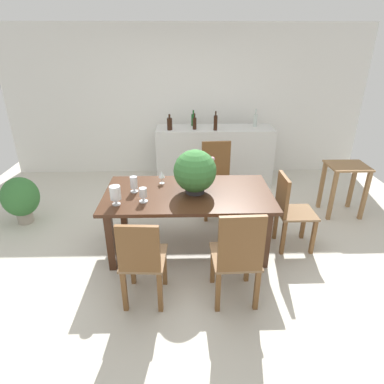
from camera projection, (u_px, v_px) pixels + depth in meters
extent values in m
plane|color=beige|center=(188.00, 245.00, 4.05)|extent=(7.04, 7.04, 0.00)
cube|color=white|center=(186.00, 102.00, 5.86)|extent=(6.40, 0.10, 2.60)
cube|color=#422616|center=(188.00, 194.00, 3.71)|extent=(1.90, 1.02, 0.04)
cube|color=#422616|center=(111.00, 242.00, 3.49)|extent=(0.08, 0.08, 0.70)
cube|color=#422616|center=(266.00, 240.00, 3.52)|extent=(0.08, 0.08, 0.70)
cube|color=#422616|center=(123.00, 207.00, 4.21)|extent=(0.08, 0.08, 0.70)
cube|color=#422616|center=(252.00, 206.00, 4.25)|extent=(0.08, 0.08, 0.70)
cube|color=brown|center=(164.00, 266.00, 3.31)|extent=(0.05, 0.05, 0.45)
cube|color=brown|center=(133.00, 265.00, 3.32)|extent=(0.05, 0.05, 0.45)
cube|color=brown|center=(160.00, 292.00, 2.97)|extent=(0.05, 0.05, 0.45)
cube|color=brown|center=(124.00, 291.00, 2.98)|extent=(0.05, 0.05, 0.45)
cube|color=olive|center=(144.00, 258.00, 3.05)|extent=(0.43, 0.47, 0.03)
cube|color=brown|center=(138.00, 249.00, 2.76)|extent=(0.37, 0.06, 0.46)
cube|color=brown|center=(313.00, 237.00, 3.80)|extent=(0.04, 0.04, 0.45)
cube|color=brown|center=(303.00, 223.00, 4.11)|extent=(0.04, 0.04, 0.45)
cube|color=brown|center=(283.00, 238.00, 3.79)|extent=(0.04, 0.04, 0.45)
cube|color=brown|center=(276.00, 223.00, 4.10)|extent=(0.04, 0.04, 0.45)
cube|color=olive|center=(296.00, 213.00, 3.85)|extent=(0.43, 0.41, 0.03)
cube|color=brown|center=(283.00, 194.00, 3.74)|extent=(0.04, 0.38, 0.46)
cube|color=brown|center=(247.00, 263.00, 3.36)|extent=(0.05, 0.05, 0.45)
cube|color=brown|center=(213.00, 264.00, 3.34)|extent=(0.05, 0.05, 0.45)
cube|color=brown|center=(257.00, 290.00, 3.00)|extent=(0.05, 0.05, 0.45)
cube|color=brown|center=(218.00, 292.00, 2.98)|extent=(0.05, 0.05, 0.45)
cube|color=olive|center=(235.00, 256.00, 3.07)|extent=(0.45, 0.49, 0.03)
cube|color=brown|center=(241.00, 244.00, 2.75)|extent=(0.40, 0.05, 0.54)
cube|color=brown|center=(206.00, 207.00, 4.50)|extent=(0.05, 0.05, 0.45)
cube|color=brown|center=(233.00, 206.00, 4.53)|extent=(0.05, 0.05, 0.45)
cube|color=brown|center=(203.00, 195.00, 4.85)|extent=(0.05, 0.05, 0.45)
cube|color=brown|center=(227.00, 194.00, 4.88)|extent=(0.05, 0.05, 0.45)
cube|color=olive|center=(218.00, 185.00, 4.59)|extent=(0.48, 0.49, 0.03)
cube|color=brown|center=(216.00, 160.00, 4.66)|extent=(0.41, 0.07, 0.56)
cylinder|color=#333338|center=(195.00, 189.00, 3.69)|extent=(0.22, 0.22, 0.08)
sphere|color=#387538|center=(195.00, 171.00, 3.59)|extent=(0.48, 0.48, 0.48)
sphere|color=#DB9EB2|center=(206.00, 172.00, 3.70)|extent=(0.04, 0.04, 0.04)
sphere|color=#DB9EB2|center=(212.00, 159.00, 3.61)|extent=(0.05, 0.05, 0.05)
sphere|color=#DB9EB2|center=(190.00, 169.00, 3.81)|extent=(0.06, 0.06, 0.06)
cylinder|color=silver|center=(144.00, 201.00, 3.48)|extent=(0.09, 0.09, 0.01)
cylinder|color=silver|center=(143.00, 199.00, 3.47)|extent=(0.03, 0.03, 0.05)
cylinder|color=silver|center=(143.00, 192.00, 3.44)|extent=(0.08, 0.08, 0.10)
cylinder|color=silver|center=(134.00, 191.00, 3.71)|extent=(0.09, 0.09, 0.01)
cylinder|color=silver|center=(134.00, 189.00, 3.70)|extent=(0.02, 0.02, 0.04)
cylinder|color=silver|center=(134.00, 182.00, 3.66)|extent=(0.08, 0.08, 0.13)
cylinder|color=silver|center=(116.00, 204.00, 3.43)|extent=(0.09, 0.09, 0.01)
cylinder|color=silver|center=(116.00, 201.00, 3.41)|extent=(0.03, 0.03, 0.05)
cylinder|color=silver|center=(115.00, 193.00, 3.37)|extent=(0.12, 0.12, 0.14)
cylinder|color=silver|center=(162.00, 183.00, 3.94)|extent=(0.06, 0.06, 0.00)
cylinder|color=silver|center=(162.00, 180.00, 3.92)|extent=(0.01, 0.01, 0.07)
cone|color=silver|center=(162.00, 174.00, 3.89)|extent=(0.07, 0.07, 0.07)
cube|color=silver|center=(214.00, 156.00, 5.62)|extent=(1.95, 0.57, 1.00)
cylinder|color=black|center=(215.00, 123.00, 5.21)|extent=(0.06, 0.06, 0.23)
cylinder|color=black|center=(216.00, 113.00, 5.14)|extent=(0.02, 0.02, 0.07)
cylinder|color=black|center=(170.00, 124.00, 5.23)|extent=(0.08, 0.08, 0.19)
cylinder|color=black|center=(169.00, 116.00, 5.18)|extent=(0.03, 0.03, 0.06)
cylinder|color=black|center=(195.00, 124.00, 5.27)|extent=(0.06, 0.06, 0.19)
cylinder|color=black|center=(195.00, 116.00, 5.22)|extent=(0.02, 0.02, 0.07)
cylinder|color=#194C1E|center=(193.00, 120.00, 5.49)|extent=(0.07, 0.07, 0.19)
cylinder|color=#194C1E|center=(193.00, 112.00, 5.44)|extent=(0.02, 0.02, 0.07)
cylinder|color=#B2BFB7|center=(255.00, 120.00, 5.44)|extent=(0.06, 0.06, 0.20)
cylinder|color=#B2BFB7|center=(256.00, 112.00, 5.38)|extent=(0.02, 0.02, 0.09)
cube|color=olive|center=(348.00, 166.00, 4.50)|extent=(0.54, 0.45, 0.02)
cube|color=olive|center=(332.00, 196.00, 4.49)|extent=(0.05, 0.05, 0.72)
cube|color=olive|center=(365.00, 196.00, 4.50)|extent=(0.05, 0.05, 0.72)
cube|color=olive|center=(322.00, 185.00, 4.82)|extent=(0.05, 0.05, 0.72)
cube|color=olive|center=(352.00, 185.00, 4.83)|extent=(0.05, 0.05, 0.72)
cylinder|color=#9E9384|center=(25.00, 216.00, 4.53)|extent=(0.21, 0.21, 0.20)
ellipsoid|color=#387538|center=(20.00, 197.00, 4.40)|extent=(0.49, 0.49, 0.54)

